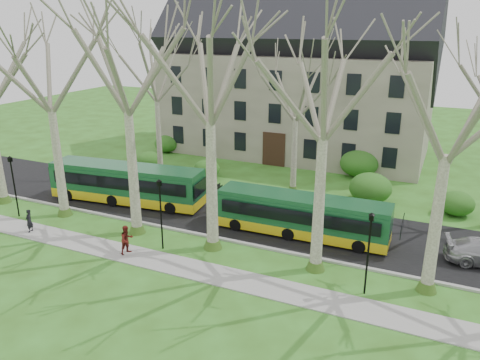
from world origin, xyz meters
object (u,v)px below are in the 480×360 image
pedestrian_a (29,221)px  bus_lead (127,183)px  bus_follow (302,215)px  pedestrian_b (127,240)px

pedestrian_a → bus_lead: bearing=145.2°
bus_follow → bus_lead: bearing=178.0°
bus_follow → pedestrian_b: (-8.54, -6.62, -0.49)m
pedestrian_a → pedestrian_b: 7.61m
bus_lead → bus_follow: bus_lead is taller
bus_lead → pedestrian_a: 7.44m
bus_lead → bus_follow: size_ratio=1.09×
pedestrian_a → pedestrian_b: bearing=75.9°
bus_lead → pedestrian_b: (5.17, -6.80, -0.61)m
pedestrian_b → bus_follow: bearing=-34.5°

